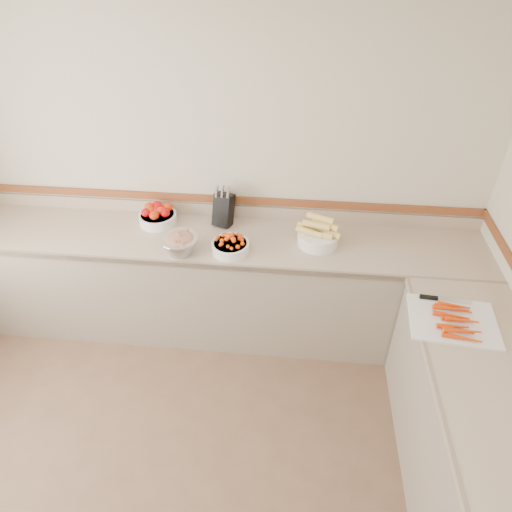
# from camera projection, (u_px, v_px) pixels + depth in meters

# --- Properties ---
(back_wall) EXTENTS (4.00, 0.00, 4.00)m
(back_wall) POSITION_uv_depth(u_px,v_px,m) (218.00, 169.00, 3.40)
(back_wall) COLOR beige
(back_wall) RESTS_ON ground_plane
(counter_back) EXTENTS (4.00, 0.65, 1.08)m
(counter_back) POSITION_uv_depth(u_px,v_px,m) (217.00, 283.00, 3.65)
(counter_back) COLOR tan
(counter_back) RESTS_ON ground_plane
(dishwasher) EXTENTS (0.63, 0.60, 0.84)m
(dishwasher) POSITION_uv_depth(u_px,v_px,m) (489.00, 483.00, 2.39)
(dishwasher) COLOR white
(dishwasher) RESTS_ON ground_plane
(knife_block) EXTENTS (0.18, 0.20, 0.33)m
(knife_block) POSITION_uv_depth(u_px,v_px,m) (223.00, 209.00, 3.46)
(knife_block) COLOR black
(knife_block) RESTS_ON counter_back
(tomato_bowl) EXTENTS (0.29, 0.29, 0.14)m
(tomato_bowl) POSITION_uv_depth(u_px,v_px,m) (158.00, 215.00, 3.51)
(tomato_bowl) COLOR white
(tomato_bowl) RESTS_ON counter_back
(cherry_tomato_bowl) EXTENTS (0.27, 0.27, 0.15)m
(cherry_tomato_bowl) POSITION_uv_depth(u_px,v_px,m) (230.00, 245.00, 3.22)
(cherry_tomato_bowl) COLOR white
(cherry_tomato_bowl) RESTS_ON counter_back
(corn_bowl) EXTENTS (0.33, 0.30, 0.22)m
(corn_bowl) POSITION_uv_depth(u_px,v_px,m) (318.00, 235.00, 3.28)
(corn_bowl) COLOR white
(corn_bowl) RESTS_ON counter_back
(rhubarb_bowl) EXTENTS (0.27, 0.27, 0.16)m
(rhubarb_bowl) POSITION_uv_depth(u_px,v_px,m) (180.00, 243.00, 3.19)
(rhubarb_bowl) COLOR #B2B2BA
(rhubarb_bowl) RESTS_ON counter_back
(cutting_board) EXTENTS (0.53, 0.43, 0.07)m
(cutting_board) POSITION_uv_depth(u_px,v_px,m) (453.00, 320.00, 2.67)
(cutting_board) COLOR white
(cutting_board) RESTS_ON counter_right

